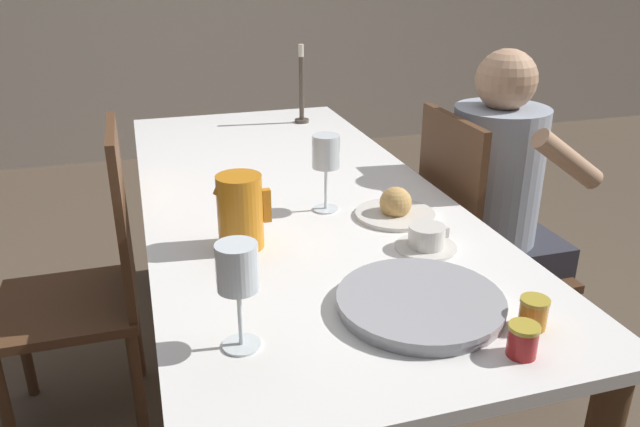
% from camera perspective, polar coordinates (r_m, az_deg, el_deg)
% --- Properties ---
extents(ground_plane, '(20.00, 20.00, 0.00)m').
position_cam_1_polar(ground_plane, '(2.29, -2.32, -16.38)').
color(ground_plane, brown).
extents(dining_table, '(0.88, 2.06, 0.78)m').
position_cam_1_polar(dining_table, '(1.93, -2.64, -0.62)').
color(dining_table, white).
rests_on(dining_table, ground_plane).
extents(chair_person_side, '(0.42, 0.42, 0.99)m').
position_cam_1_polar(chair_person_side, '(2.17, 13.91, -3.44)').
color(chair_person_side, '#51331E').
rests_on(chair_person_side, ground_plane).
extents(chair_opposite, '(0.42, 0.42, 0.99)m').
position_cam_1_polar(chair_opposite, '(2.06, -20.23, -5.73)').
color(chair_opposite, '#51331E').
rests_on(chair_opposite, ground_plane).
extents(person_seated, '(0.39, 0.41, 1.18)m').
position_cam_1_polar(person_seated, '(2.16, 16.34, 1.55)').
color(person_seated, '#33333D').
rests_on(person_seated, ground_plane).
extents(red_pitcher, '(0.14, 0.11, 0.19)m').
position_cam_1_polar(red_pitcher, '(1.52, -7.32, 0.21)').
color(red_pitcher, orange).
rests_on(red_pitcher, dining_table).
extents(wine_glass_water, '(0.08, 0.08, 0.22)m').
position_cam_1_polar(wine_glass_water, '(1.70, 0.54, 5.39)').
color(wine_glass_water, white).
rests_on(wine_glass_water, dining_table).
extents(wine_glass_juice, '(0.08, 0.08, 0.21)m').
position_cam_1_polar(wine_glass_juice, '(1.11, -7.55, -5.42)').
color(wine_glass_juice, white).
rests_on(wine_glass_juice, dining_table).
extents(teacup_near_person, '(0.15, 0.15, 0.06)m').
position_cam_1_polar(teacup_near_person, '(1.54, 9.71, -2.31)').
color(teacup_near_person, silver).
rests_on(teacup_near_person, dining_table).
extents(serving_tray, '(0.34, 0.34, 0.03)m').
position_cam_1_polar(serving_tray, '(1.29, 9.14, -8.05)').
color(serving_tray, '#9E9EA3').
rests_on(serving_tray, dining_table).
extents(bread_plate, '(0.22, 0.22, 0.09)m').
position_cam_1_polar(bread_plate, '(1.71, 6.91, 0.49)').
color(bread_plate, silver).
rests_on(bread_plate, dining_table).
extents(jam_jar_amber, '(0.06, 0.06, 0.06)m').
position_cam_1_polar(jam_jar_amber, '(1.28, 18.95, -8.48)').
color(jam_jar_amber, '#C67A1E').
rests_on(jam_jar_amber, dining_table).
extents(jam_jar_red, '(0.06, 0.06, 0.06)m').
position_cam_1_polar(jam_jar_red, '(1.19, 18.06, -10.83)').
color(jam_jar_red, '#A81E1E').
rests_on(jam_jar_red, dining_table).
extents(candlestick_tall, '(0.06, 0.06, 0.32)m').
position_cam_1_polar(candlestick_tall, '(2.65, -1.70, 10.98)').
color(candlestick_tall, '#4C4238').
rests_on(candlestick_tall, dining_table).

